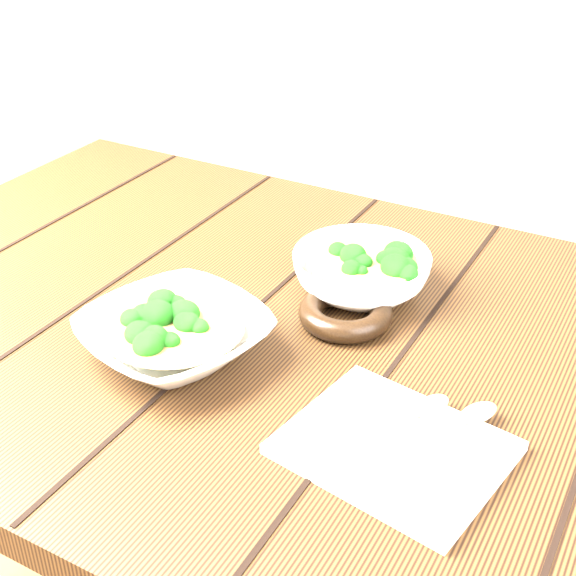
% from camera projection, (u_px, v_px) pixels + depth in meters
% --- Properties ---
extents(table, '(1.20, 0.80, 0.75)m').
position_uv_depth(table, '(264.00, 396.00, 1.05)').
color(table, '#3A2510').
rests_on(table, ground).
extents(soup_bowl_front, '(0.25, 0.25, 0.06)m').
position_uv_depth(soup_bowl_front, '(175.00, 335.00, 0.91)').
color(soup_bowl_front, white).
rests_on(soup_bowl_front, table).
extents(soup_bowl_back, '(0.23, 0.23, 0.06)m').
position_uv_depth(soup_bowl_back, '(361.00, 271.00, 1.03)').
color(soup_bowl_back, white).
rests_on(soup_bowl_back, table).
extents(trivet, '(0.12, 0.12, 0.03)m').
position_uv_depth(trivet, '(346.00, 313.00, 0.98)').
color(trivet, black).
rests_on(trivet, table).
extents(napkin, '(0.23, 0.20, 0.01)m').
position_uv_depth(napkin, '(394.00, 448.00, 0.78)').
color(napkin, beige).
rests_on(napkin, table).
extents(spoon_left, '(0.07, 0.16, 0.01)m').
position_uv_depth(spoon_left, '(409.00, 419.00, 0.81)').
color(spoon_left, '#B3AF9E').
rests_on(spoon_left, napkin).
extents(spoon_right, '(0.08, 0.16, 0.01)m').
position_uv_depth(spoon_right, '(455.00, 425.00, 0.80)').
color(spoon_right, '#B3AF9E').
rests_on(spoon_right, napkin).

